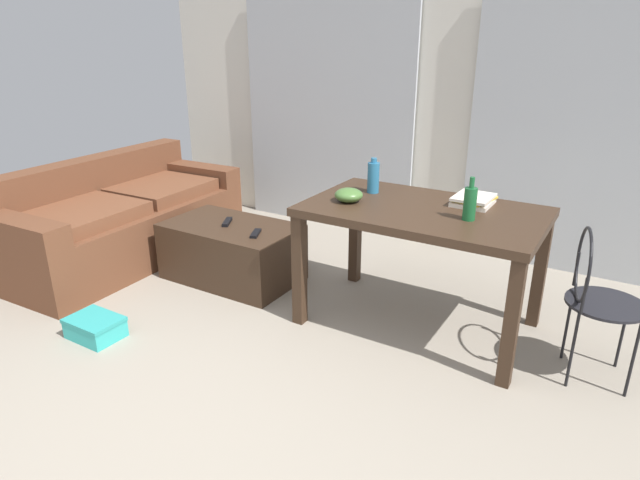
% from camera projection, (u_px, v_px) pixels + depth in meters
% --- Properties ---
extents(ground_plane, '(7.32, 7.32, 0.00)m').
position_uv_depth(ground_plane, '(324.00, 339.00, 3.26)').
color(ground_plane, gray).
extents(wall_back, '(5.63, 0.10, 2.50)m').
position_uv_depth(wall_back, '(447.00, 96.00, 4.35)').
color(wall_back, silver).
rests_on(wall_back, ground).
extents(curtains, '(3.85, 0.03, 2.07)m').
position_uv_depth(curtains, '(442.00, 124.00, 4.36)').
color(curtains, '#B2B7BC').
rests_on(curtains, ground).
extents(couch, '(0.96, 2.00, 0.78)m').
position_uv_depth(couch, '(120.00, 220.00, 4.39)').
color(couch, brown).
rests_on(couch, ground).
extents(coffee_table, '(0.96, 0.58, 0.42)m').
position_uv_depth(coffee_table, '(232.00, 252.00, 4.00)').
color(coffee_table, '#382619').
rests_on(coffee_table, ground).
extents(craft_table, '(1.37, 0.84, 0.76)m').
position_uv_depth(craft_table, '(422.00, 224.00, 3.21)').
color(craft_table, '#382619').
rests_on(craft_table, ground).
extents(wire_chair, '(0.39, 0.42, 0.83)m').
position_uv_depth(wire_chair, '(594.00, 289.00, 2.75)').
color(wire_chair, black).
rests_on(wire_chair, ground).
extents(bottle_near, '(0.08, 0.08, 0.22)m').
position_uv_depth(bottle_near, '(373.00, 177.00, 3.45)').
color(bottle_near, teal).
rests_on(bottle_near, craft_table).
extents(bottle_far, '(0.07, 0.07, 0.24)m').
position_uv_depth(bottle_far, '(470.00, 203.00, 2.94)').
color(bottle_far, '#195B2D').
rests_on(bottle_far, craft_table).
extents(bowl, '(0.17, 0.17, 0.08)m').
position_uv_depth(bowl, '(349.00, 195.00, 3.28)').
color(bowl, '#477033').
rests_on(bowl, craft_table).
extents(book_stack, '(0.23, 0.29, 0.05)m').
position_uv_depth(book_stack, '(473.00, 200.00, 3.23)').
color(book_stack, silver).
rests_on(book_stack, craft_table).
extents(tv_remote_primary, '(0.11, 0.16, 0.02)m').
position_uv_depth(tv_remote_primary, '(256.00, 233.00, 3.73)').
color(tv_remote_primary, black).
rests_on(tv_remote_primary, coffee_table).
extents(tv_remote_secondary, '(0.12, 0.17, 0.02)m').
position_uv_depth(tv_remote_secondary, '(227.00, 222.00, 3.95)').
color(tv_remote_secondary, black).
rests_on(tv_remote_secondary, coffee_table).
extents(shoebox, '(0.32, 0.23, 0.13)m').
position_uv_depth(shoebox, '(95.00, 327.00, 3.27)').
color(shoebox, '#33B2AD').
rests_on(shoebox, ground).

